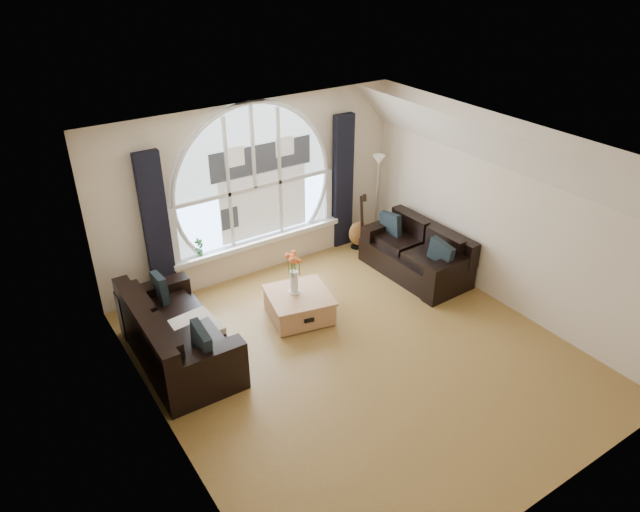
# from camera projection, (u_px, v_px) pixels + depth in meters

# --- Properties ---
(ground) EXTENTS (5.00, 5.50, 0.01)m
(ground) POSITION_uv_depth(u_px,v_px,m) (358.00, 355.00, 7.58)
(ground) COLOR brown
(ground) RESTS_ON ground
(ceiling) EXTENTS (5.00, 5.50, 0.01)m
(ceiling) POSITION_uv_depth(u_px,v_px,m) (366.00, 156.00, 6.25)
(ceiling) COLOR silver
(ceiling) RESTS_ON ground
(wall_back) EXTENTS (5.00, 0.01, 2.70)m
(wall_back) POSITION_uv_depth(u_px,v_px,m) (253.00, 190.00, 8.91)
(wall_back) COLOR beige
(wall_back) RESTS_ON ground
(wall_front) EXTENTS (5.00, 0.01, 2.70)m
(wall_front) POSITION_uv_depth(u_px,v_px,m) (558.00, 402.00, 4.92)
(wall_front) COLOR beige
(wall_front) RESTS_ON ground
(wall_left) EXTENTS (0.01, 5.50, 2.70)m
(wall_left) POSITION_uv_depth(u_px,v_px,m) (158.00, 336.00, 5.71)
(wall_left) COLOR beige
(wall_left) RESTS_ON ground
(wall_right) EXTENTS (0.01, 5.50, 2.70)m
(wall_right) POSITION_uv_depth(u_px,v_px,m) (505.00, 215.00, 8.12)
(wall_right) COLOR beige
(wall_right) RESTS_ON ground
(attic_slope) EXTENTS (0.92, 5.50, 0.72)m
(attic_slope) POSITION_uv_depth(u_px,v_px,m) (501.00, 150.00, 7.48)
(attic_slope) COLOR silver
(attic_slope) RESTS_ON ground
(arched_window) EXTENTS (2.60, 0.06, 2.15)m
(arched_window) POSITION_uv_depth(u_px,v_px,m) (253.00, 173.00, 8.76)
(arched_window) COLOR silver
(arched_window) RESTS_ON wall_back
(window_sill) EXTENTS (2.90, 0.22, 0.08)m
(window_sill) POSITION_uv_depth(u_px,v_px,m) (259.00, 241.00, 9.25)
(window_sill) COLOR white
(window_sill) RESTS_ON wall_back
(window_frame) EXTENTS (2.76, 0.08, 2.15)m
(window_frame) POSITION_uv_depth(u_px,v_px,m) (254.00, 174.00, 8.73)
(window_frame) COLOR white
(window_frame) RESTS_ON wall_back
(neighbor_house) EXTENTS (1.70, 0.02, 1.50)m
(neighbor_house) POSITION_uv_depth(u_px,v_px,m) (263.00, 179.00, 8.88)
(neighbor_house) COLOR silver
(neighbor_house) RESTS_ON wall_back
(curtain_left) EXTENTS (0.35, 0.12, 2.30)m
(curtain_left) POSITION_uv_depth(u_px,v_px,m) (157.00, 230.00, 8.15)
(curtain_left) COLOR black
(curtain_left) RESTS_ON ground
(curtain_right) EXTENTS (0.35, 0.12, 2.30)m
(curtain_right) POSITION_uv_depth(u_px,v_px,m) (343.00, 182.00, 9.69)
(curtain_right) COLOR black
(curtain_right) RESTS_ON ground
(sofa_left) EXTENTS (1.00, 1.96, 0.87)m
(sofa_left) POSITION_uv_depth(u_px,v_px,m) (178.00, 334.00, 7.31)
(sofa_left) COLOR black
(sofa_left) RESTS_ON ground
(sofa_right) EXTENTS (0.94, 1.78, 0.78)m
(sofa_right) POSITION_uv_depth(u_px,v_px,m) (416.00, 251.00, 9.17)
(sofa_right) COLOR black
(sofa_right) RESTS_ON ground
(coffee_chest) EXTENTS (1.02, 1.02, 0.42)m
(coffee_chest) POSITION_uv_depth(u_px,v_px,m) (299.00, 304.00, 8.22)
(coffee_chest) COLOR #A4724D
(coffee_chest) RESTS_ON ground
(throw_blanket) EXTENTS (0.61, 0.61, 0.10)m
(throw_blanket) POSITION_uv_depth(u_px,v_px,m) (196.00, 328.00, 7.25)
(throw_blanket) COLOR silver
(throw_blanket) RESTS_ON sofa_left
(vase_flowers) EXTENTS (0.24, 0.24, 0.70)m
(vase_flowers) POSITION_uv_depth(u_px,v_px,m) (294.00, 269.00, 7.98)
(vase_flowers) COLOR white
(vase_flowers) RESTS_ON coffee_chest
(floor_lamp) EXTENTS (0.24, 0.24, 1.60)m
(floor_lamp) POSITION_uv_depth(u_px,v_px,m) (377.00, 200.00, 9.92)
(floor_lamp) COLOR #B2B2B2
(floor_lamp) RESTS_ON ground
(guitar) EXTENTS (0.42, 0.35, 1.06)m
(guitar) POSITION_uv_depth(u_px,v_px,m) (359.00, 221.00, 9.82)
(guitar) COLOR brown
(guitar) RESTS_ON ground
(potted_plant) EXTENTS (0.18, 0.15, 0.29)m
(potted_plant) POSITION_uv_depth(u_px,v_px,m) (199.00, 247.00, 8.68)
(potted_plant) COLOR #1E6023
(potted_plant) RESTS_ON window_sill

